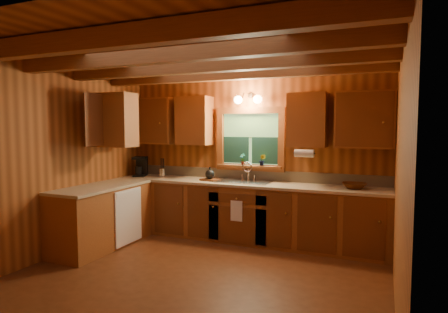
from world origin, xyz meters
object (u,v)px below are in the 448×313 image
object	(u,v)px
cutting_board	(210,180)
wicker_basket	(354,186)
coffee_maker	(140,167)
sink	(244,185)

from	to	relation	value
cutting_board	wicker_basket	distance (m)	2.16
coffee_maker	cutting_board	world-z (taller)	coffee_maker
coffee_maker	wicker_basket	distance (m)	3.48
sink	wicker_basket	world-z (taller)	sink
coffee_maker	wicker_basket	world-z (taller)	coffee_maker
coffee_maker	wicker_basket	xyz separation A→B (m)	(3.47, 0.03, -0.12)
sink	coffee_maker	xyz separation A→B (m)	(-1.88, -0.03, 0.21)
cutting_board	wicker_basket	bearing A→B (deg)	12.93
sink	cutting_board	bearing A→B (deg)	-174.99
wicker_basket	cutting_board	bearing A→B (deg)	-178.83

